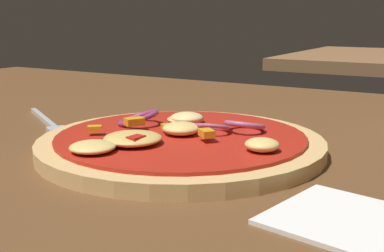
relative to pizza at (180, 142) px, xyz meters
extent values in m
cube|color=brown|center=(-0.03, -0.03, -0.03)|extent=(1.45, 0.97, 0.04)
cylinder|color=tan|center=(0.00, 0.00, 0.00)|extent=(0.26, 0.26, 0.01)
cylinder|color=red|center=(0.00, 0.00, 0.01)|extent=(0.23, 0.23, 0.00)
ellipsoid|color=#F4DB8E|center=(-0.02, 0.05, 0.01)|extent=(0.03, 0.03, 0.01)
ellipsoid|color=#EFCC72|center=(-0.02, 0.05, 0.01)|extent=(0.04, 0.04, 0.01)
ellipsoid|color=#EFCC72|center=(0.00, 0.00, 0.01)|extent=(0.03, 0.03, 0.01)
ellipsoid|color=#EFCC72|center=(0.09, -0.02, 0.01)|extent=(0.03, 0.03, 0.01)
ellipsoid|color=#EFCC72|center=(-0.02, -0.09, 0.01)|extent=(0.04, 0.04, 0.01)
ellipsoid|color=#E5BC60|center=(-0.02, -0.05, 0.01)|extent=(0.05, 0.05, 0.01)
torus|color=#B25984|center=(0.02, 0.02, 0.01)|extent=(0.04, 0.04, 0.01)
torus|color=#B25984|center=(0.05, 0.04, 0.01)|extent=(0.04, 0.04, 0.01)
torus|color=#93386B|center=(-0.06, 0.02, 0.01)|extent=(0.05, 0.05, 0.02)
cube|color=red|center=(-0.01, -0.06, 0.01)|extent=(0.01, 0.02, 0.01)
cube|color=orange|center=(-0.05, -0.01, 0.02)|extent=(0.02, 0.02, 0.01)
cube|color=orange|center=(0.03, -0.01, 0.01)|extent=(0.02, 0.02, 0.01)
cube|color=orange|center=(-0.01, 0.00, 0.01)|extent=(0.01, 0.01, 0.00)
cube|color=orange|center=(-0.07, -0.04, 0.01)|extent=(0.02, 0.01, 0.01)
cube|color=silver|center=(-0.22, 0.04, -0.01)|extent=(0.11, 0.07, 0.01)
cube|color=silver|center=(-0.16, 0.00, -0.01)|extent=(0.03, 0.03, 0.01)
cube|color=silver|center=(-0.14, -0.02, -0.01)|extent=(0.03, 0.02, 0.00)
cube|color=silver|center=(-0.14, -0.02, -0.01)|extent=(0.03, 0.02, 0.00)
cube|color=silver|center=(-0.13, -0.01, -0.01)|extent=(0.03, 0.02, 0.00)
cube|color=silver|center=(-0.13, -0.01, -0.01)|extent=(0.03, 0.02, 0.00)
camera|label=1|loc=(0.24, -0.38, 0.11)|focal=46.83mm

